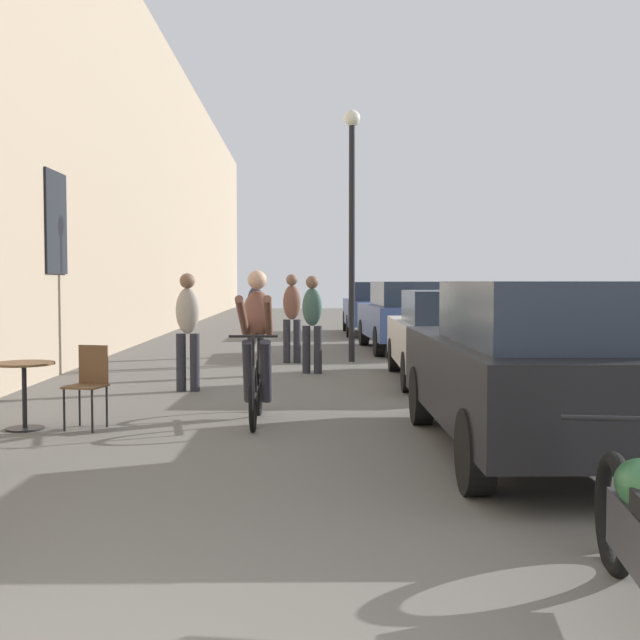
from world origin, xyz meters
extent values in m
cube|color=tan|center=(-3.45, 14.00, 4.42)|extent=(0.50, 68.00, 8.84)
cube|color=black|center=(-3.18, 10.91, 2.55)|extent=(0.04, 1.10, 1.70)
cylinder|color=black|center=(-2.05, 5.99, 0.01)|extent=(0.40, 0.40, 0.02)
cylinder|color=black|center=(-2.05, 5.99, 0.36)|extent=(0.05, 0.05, 0.67)
cylinder|color=brown|center=(-2.05, 5.99, 0.71)|extent=(0.64, 0.64, 0.02)
cylinder|color=black|center=(-1.29, 5.80, 0.23)|extent=(0.02, 0.02, 0.45)
cylinder|color=black|center=(-1.60, 5.88, 0.23)|extent=(0.02, 0.02, 0.45)
cylinder|color=black|center=(-1.21, 6.11, 0.23)|extent=(0.02, 0.02, 0.45)
cylinder|color=black|center=(-1.52, 6.19, 0.23)|extent=(0.02, 0.02, 0.45)
cube|color=brown|center=(-1.40, 5.99, 0.46)|extent=(0.46, 0.46, 0.02)
cube|color=brown|center=(-1.36, 6.17, 0.68)|extent=(0.34, 0.10, 0.42)
torus|color=black|center=(0.39, 5.88, 0.33)|extent=(0.05, 0.71, 0.71)
torus|color=black|center=(0.40, 6.93, 0.33)|extent=(0.05, 0.71, 0.71)
cylinder|color=black|center=(0.40, 6.84, 0.61)|extent=(0.04, 0.21, 0.58)
cylinder|color=black|center=(0.40, 6.34, 0.95)|extent=(0.04, 0.82, 0.14)
cylinder|color=black|center=(0.39, 5.91, 0.67)|extent=(0.04, 0.09, 0.67)
cylinder|color=black|center=(0.40, 6.43, 0.37)|extent=(0.04, 1.00, 0.12)
cylinder|color=black|center=(0.39, 5.93, 1.00)|extent=(0.52, 0.03, 0.03)
ellipsoid|color=black|center=(0.40, 6.75, 0.93)|extent=(0.12, 0.24, 0.06)
ellipsoid|color=brown|center=(0.40, 6.67, 1.21)|extent=(0.34, 0.35, 0.59)
sphere|color=tan|center=(0.40, 6.63, 1.60)|extent=(0.22, 0.22, 0.22)
cylinder|color=#26262D|center=(0.50, 6.59, 0.55)|extent=(0.13, 0.40, 0.75)
cylinder|color=#26262D|center=(0.30, 6.59, 0.55)|extent=(0.13, 0.40, 0.75)
cylinder|color=brown|center=(0.54, 6.28, 1.20)|extent=(0.10, 0.75, 0.48)
cylinder|color=brown|center=(0.25, 6.28, 1.20)|extent=(0.11, 0.75, 0.48)
cylinder|color=#26262D|center=(-0.63, 8.95, 0.42)|extent=(0.14, 0.14, 0.83)
cylinder|color=#26262D|center=(-0.83, 8.97, 0.42)|extent=(0.14, 0.14, 0.83)
ellipsoid|color=#9E9384|center=(-0.73, 8.96, 1.16)|extent=(0.36, 0.26, 0.66)
sphere|color=brown|center=(-0.73, 8.96, 1.59)|extent=(0.22, 0.22, 0.22)
cylinder|color=#26262D|center=(1.18, 11.13, 0.41)|extent=(0.14, 0.14, 0.82)
cylinder|color=#26262D|center=(0.98, 11.17, 0.41)|extent=(0.14, 0.14, 0.82)
ellipsoid|color=#38564C|center=(1.08, 11.15, 1.14)|extent=(0.38, 0.30, 0.65)
sphere|color=brown|center=(1.08, 11.15, 1.57)|extent=(0.22, 0.22, 0.22)
cylinder|color=#26262D|center=(0.81, 12.94, 0.42)|extent=(0.14, 0.14, 0.84)
cylinder|color=#26262D|center=(0.61, 12.93, 0.42)|extent=(0.14, 0.14, 0.84)
ellipsoid|color=brown|center=(0.71, 12.93, 1.17)|extent=(0.36, 0.27, 0.67)
sphere|color=brown|center=(0.71, 12.93, 1.61)|extent=(0.22, 0.22, 0.22)
cylinder|color=#26262D|center=(-0.18, 14.35, 0.41)|extent=(0.14, 0.14, 0.82)
cylinder|color=#26262D|center=(0.02, 14.34, 0.41)|extent=(0.14, 0.14, 0.82)
ellipsoid|color=#2D3342|center=(-0.08, 14.35, 1.15)|extent=(0.35, 0.25, 0.65)
sphere|color=#A57A5B|center=(-0.08, 14.35, 1.57)|extent=(0.22, 0.22, 0.22)
cylinder|color=black|center=(1.88, 13.14, 2.30)|extent=(0.12, 0.12, 4.60)
sphere|color=silver|center=(1.88, 13.14, 4.74)|extent=(0.32, 0.32, 0.32)
cube|color=black|center=(3.05, 4.73, 0.68)|extent=(1.89, 4.47, 0.72)
cube|color=#283342|center=(3.05, 4.20, 1.32)|extent=(1.57, 2.42, 0.54)
cylinder|color=black|center=(2.23, 6.21, 0.32)|extent=(0.21, 0.64, 0.64)
cylinder|color=black|center=(3.91, 6.19, 0.32)|extent=(0.21, 0.64, 0.64)
cylinder|color=black|center=(2.20, 3.27, 0.32)|extent=(0.21, 0.64, 0.64)
cube|color=beige|center=(3.24, 10.09, 0.62)|extent=(1.82, 4.10, 0.66)
cube|color=#283342|center=(3.22, 9.60, 1.19)|extent=(1.49, 2.23, 0.49)
cylinder|color=black|center=(2.52, 11.45, 0.29)|extent=(0.21, 0.59, 0.58)
cylinder|color=black|center=(4.05, 11.39, 0.29)|extent=(0.21, 0.59, 0.58)
cylinder|color=black|center=(2.43, 8.78, 0.29)|extent=(0.21, 0.59, 0.58)
cylinder|color=black|center=(3.95, 8.72, 0.29)|extent=(0.21, 0.59, 0.58)
cube|color=#384C84|center=(3.30, 15.73, 0.68)|extent=(1.98, 4.48, 0.72)
cube|color=#283342|center=(3.32, 15.20, 1.30)|extent=(1.62, 2.44, 0.53)
cylinder|color=black|center=(2.42, 17.16, 0.32)|extent=(0.23, 0.64, 0.64)
cylinder|color=black|center=(4.08, 17.21, 0.32)|extent=(0.23, 0.64, 0.64)
cylinder|color=black|center=(2.52, 14.24, 0.32)|extent=(0.23, 0.64, 0.64)
cylinder|color=black|center=(4.18, 14.30, 0.32)|extent=(0.23, 0.64, 0.64)
cube|color=#384C84|center=(3.09, 21.42, 0.67)|extent=(1.88, 4.40, 0.71)
cube|color=#283342|center=(3.08, 20.89, 1.29)|extent=(1.56, 2.38, 0.53)
cylinder|color=black|center=(2.29, 22.87, 0.32)|extent=(0.21, 0.63, 0.63)
cylinder|color=black|center=(3.94, 22.85, 0.32)|extent=(0.21, 0.63, 0.63)
cylinder|color=black|center=(2.25, 19.99, 0.32)|extent=(0.21, 0.63, 0.63)
cylinder|color=black|center=(3.89, 19.96, 0.32)|extent=(0.21, 0.63, 0.63)
torus|color=black|center=(2.64, 1.73, 0.30)|extent=(0.19, 0.70, 0.69)
cylinder|color=black|center=(2.62, 1.63, 0.85)|extent=(0.62, 0.12, 0.03)
camera|label=1|loc=(0.92, -2.62, 1.59)|focal=45.29mm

